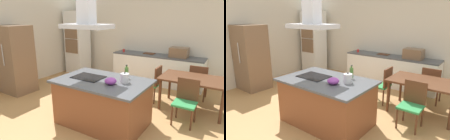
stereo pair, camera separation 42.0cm
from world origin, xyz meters
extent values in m
plane|color=tan|center=(0.00, 1.50, 0.00)|extent=(16.00, 16.00, 0.00)
cube|color=beige|center=(0.00, 3.25, 1.35)|extent=(7.20, 0.10, 2.70)
cube|color=beige|center=(-3.45, 1.00, 1.35)|extent=(0.10, 8.80, 2.70)
cube|color=brown|center=(0.00, 0.00, 0.43)|extent=(1.66, 1.04, 0.86)
cube|color=#4C4F54|center=(0.00, 0.00, 0.88)|extent=(1.76, 1.14, 0.04)
cube|color=black|center=(-0.33, 0.00, 0.91)|extent=(0.60, 0.44, 0.01)
cylinder|color=silver|center=(0.43, 0.10, 0.99)|extent=(0.16, 0.16, 0.17)
sphere|color=black|center=(0.43, 0.10, 1.08)|extent=(0.03, 0.03, 0.03)
cone|color=silver|center=(0.53, 0.10, 0.99)|extent=(0.06, 0.03, 0.04)
cylinder|color=#47722D|center=(0.32, 0.37, 1.00)|extent=(0.07, 0.07, 0.21)
cylinder|color=#47722D|center=(0.32, 0.37, 1.13)|extent=(0.03, 0.03, 0.04)
cylinder|color=black|center=(0.32, 0.37, 1.15)|extent=(0.04, 0.04, 0.01)
ellipsoid|color=purple|center=(0.26, -0.11, 0.96)|extent=(0.22, 0.22, 0.12)
cube|color=white|center=(0.05, 2.88, 0.43)|extent=(2.75, 0.62, 0.86)
cube|color=#4C4F54|center=(0.05, 2.88, 0.88)|extent=(2.75, 0.62, 0.04)
cube|color=brown|center=(0.69, 2.88, 1.04)|extent=(0.50, 0.38, 0.28)
cylinder|color=red|center=(-1.07, 2.80, 0.95)|extent=(0.08, 0.08, 0.09)
cube|color=#59331E|center=(-0.23, 2.93, 0.91)|extent=(0.34, 0.24, 0.02)
cube|color=white|center=(-2.90, 2.65, 1.10)|extent=(0.70, 0.64, 2.20)
cube|color=brown|center=(-2.90, 2.32, 1.45)|extent=(0.56, 0.02, 0.36)
cube|color=brown|center=(-2.90, 2.32, 1.00)|extent=(0.56, 0.02, 0.48)
cube|color=brown|center=(-2.98, 0.20, 0.91)|extent=(0.80, 0.70, 1.82)
cylinder|color=beige|center=(-2.93, -0.17, 1.10)|extent=(0.02, 0.02, 0.55)
cube|color=#59331E|center=(1.37, 1.56, 0.73)|extent=(1.40, 0.90, 0.04)
cylinder|color=#59331E|center=(0.75, 1.19, 0.35)|extent=(0.06, 0.06, 0.71)
cylinder|color=#59331E|center=(0.75, 1.93, 0.35)|extent=(0.06, 0.06, 0.71)
cube|color=#33934C|center=(1.37, 0.81, 0.43)|extent=(0.42, 0.42, 0.04)
cube|color=#59331E|center=(1.37, 1.00, 0.67)|extent=(0.42, 0.04, 0.44)
cylinder|color=#59331E|center=(1.55, 0.63, 0.21)|extent=(0.04, 0.04, 0.41)
cylinder|color=#59331E|center=(1.19, 0.63, 0.21)|extent=(0.04, 0.04, 0.41)
cylinder|color=#59331E|center=(1.55, 0.99, 0.21)|extent=(0.04, 0.04, 0.41)
cylinder|color=#59331E|center=(1.19, 0.99, 0.21)|extent=(0.04, 0.04, 0.41)
cube|color=#33934C|center=(0.37, 1.56, 0.43)|extent=(0.42, 0.42, 0.04)
cube|color=#59331E|center=(0.56, 1.56, 0.67)|extent=(0.04, 0.42, 0.44)
cylinder|color=#59331E|center=(0.19, 1.38, 0.21)|extent=(0.04, 0.04, 0.41)
cylinder|color=#59331E|center=(0.19, 1.74, 0.21)|extent=(0.04, 0.04, 0.41)
cylinder|color=#59331E|center=(0.55, 1.38, 0.21)|extent=(0.04, 0.04, 0.41)
cylinder|color=#59331E|center=(0.55, 1.74, 0.21)|extent=(0.04, 0.04, 0.41)
cube|color=#33934C|center=(1.37, 2.31, 0.43)|extent=(0.42, 0.42, 0.04)
cube|color=#59331E|center=(1.37, 2.12, 0.67)|extent=(0.42, 0.04, 0.44)
cylinder|color=#59331E|center=(1.19, 2.49, 0.21)|extent=(0.04, 0.04, 0.41)
cylinder|color=#59331E|center=(1.55, 2.49, 0.21)|extent=(0.04, 0.04, 0.41)
cylinder|color=#59331E|center=(1.19, 2.13, 0.21)|extent=(0.04, 0.04, 0.41)
cylinder|color=#59331E|center=(1.55, 2.13, 0.21)|extent=(0.04, 0.04, 0.41)
cube|color=#ADADB2|center=(-0.33, 0.00, 1.89)|extent=(0.90, 0.55, 0.08)
cube|color=#ADADB2|center=(-0.33, 0.00, 2.28)|extent=(0.28, 0.24, 0.70)
camera|label=1|loc=(2.10, -3.04, 2.12)|focal=32.94mm
camera|label=2|loc=(2.44, -2.80, 2.12)|focal=32.94mm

